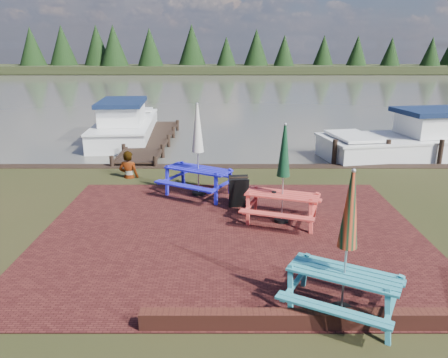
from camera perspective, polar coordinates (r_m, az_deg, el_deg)
ground at (r=9.52m, az=1.05°, el=-9.64°), size 120.00×120.00×0.00m
paving at (r=10.42m, az=0.95°, el=-7.12°), size 9.00×7.50×0.02m
brick_wall at (r=7.72m, az=18.24°, el=-16.27°), size 6.21×1.79×0.30m
water at (r=45.71m, az=0.21°, el=11.71°), size 120.00×60.00×0.02m
far_treeline at (r=74.51m, az=0.13°, el=16.32°), size 120.00×10.00×8.10m
picnic_table_teal at (r=7.45m, az=15.54°, el=-10.90°), size 2.32×2.24×2.47m
picnic_table_red at (r=10.87m, az=7.67°, el=-1.36°), size 2.21×2.09×2.49m
picnic_table_blue at (r=12.78m, az=-3.40°, el=1.93°), size 2.55×2.46×2.70m
chalkboard at (r=11.94m, az=1.93°, el=-1.68°), size 0.55×0.56×0.86m
jetty at (r=20.49m, az=-9.39°, el=5.12°), size 1.76×9.08×1.00m
boat_jetty at (r=22.23m, az=-12.74°, el=6.75°), size 3.18×7.75×2.19m
boat_near at (r=19.80m, az=24.74°, el=4.37°), size 8.52×4.24×2.20m
person at (r=14.84m, az=-12.51°, el=3.54°), size 0.72×0.52×1.82m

